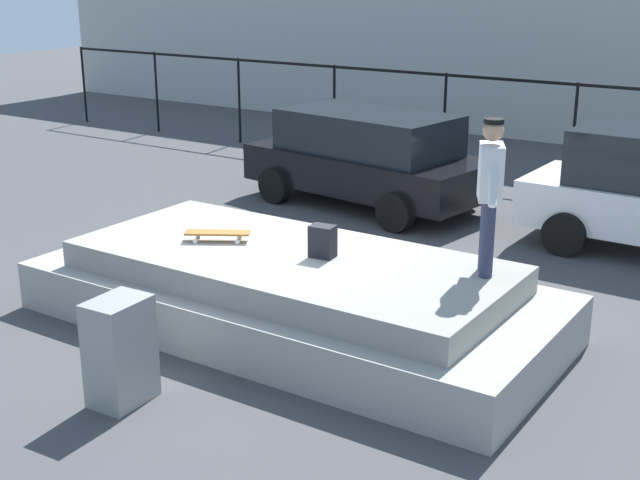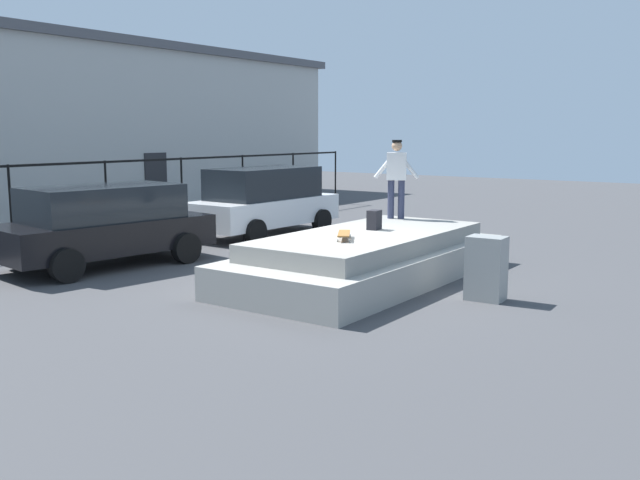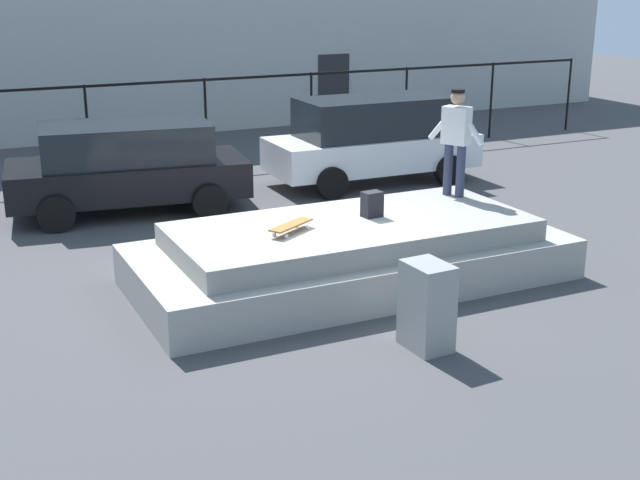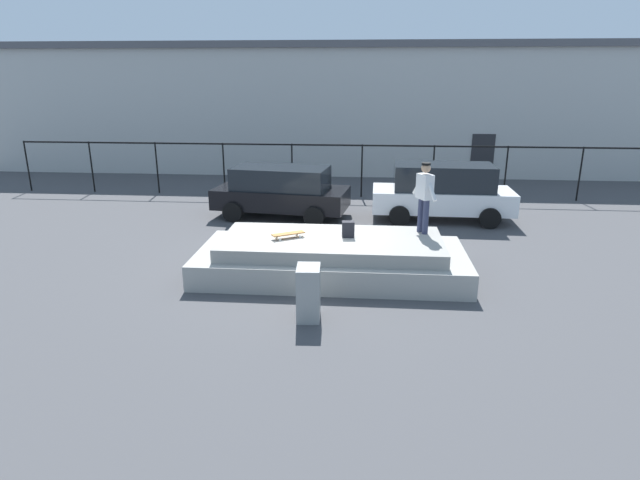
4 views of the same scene
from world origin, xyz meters
The scene contains 9 objects.
ground_plane centered at (0.00, 0.00, 0.00)m, with size 60.00×60.00×0.00m, color #424244.
concrete_ledge centered at (0.71, -0.32, 0.41)m, with size 6.21×2.79×0.89m.
skateboarder centered at (2.85, 0.29, 1.85)m, with size 0.52×0.90×1.67m.
skateboard centered at (-0.28, -0.42, 0.99)m, with size 0.77×0.57×0.12m.
backpack centered at (1.09, -0.22, 1.07)m, with size 0.28×0.20×0.37m, color black.
car_black_hatchback_near centered at (-1.26, 4.79, 0.88)m, with size 4.51×2.57×1.65m.
car_white_hatchback_mid centered at (3.93, 4.85, 0.95)m, with size 4.44×2.06×1.80m.
utility_box centered at (0.43, -2.74, 0.53)m, with size 0.44×0.60×1.05m, color gray.
fence_row centered at (0.00, 7.99, 1.43)m, with size 24.06×0.06×2.00m.
Camera 2 is at (-10.31, -6.97, 2.73)m, focal length 39.38 mm.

